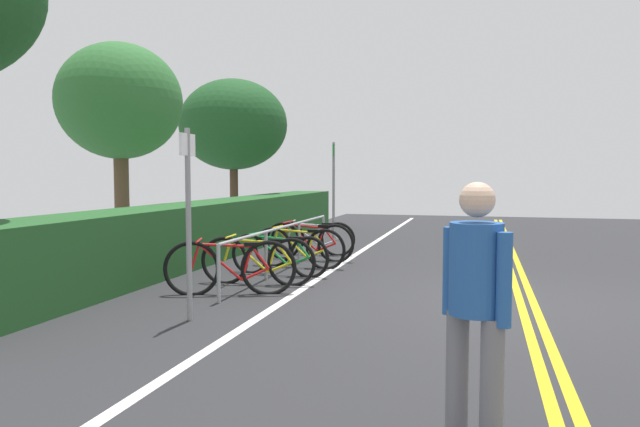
# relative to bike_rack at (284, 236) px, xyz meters

# --- Properties ---
(ground_plane) EXTENTS (30.97, 11.64, 0.05)m
(ground_plane) POSITION_rel_bike_rack_xyz_m (-1.65, -3.75, -0.61)
(ground_plane) COLOR #2B2B2D
(centre_line_yellow_inner) EXTENTS (27.88, 0.10, 0.00)m
(centre_line_yellow_inner) POSITION_rel_bike_rack_xyz_m (-1.65, -3.83, -0.58)
(centre_line_yellow_inner) COLOR gold
(centre_line_yellow_inner) RESTS_ON ground_plane
(centre_line_yellow_outer) EXTENTS (27.88, 0.10, 0.00)m
(centre_line_yellow_outer) POSITION_rel_bike_rack_xyz_m (-1.65, -3.67, -0.58)
(centre_line_yellow_outer) COLOR gold
(centre_line_yellow_outer) RESTS_ON ground_plane
(bike_lane_stripe_white) EXTENTS (27.88, 0.12, 0.00)m
(bike_lane_stripe_white) POSITION_rel_bike_rack_xyz_m (-1.65, -0.76, -0.58)
(bike_lane_stripe_white) COLOR white
(bike_lane_stripe_white) RESTS_ON ground_plane
(bike_rack) EXTENTS (5.16, 0.05, 0.76)m
(bike_rack) POSITION_rel_bike_rack_xyz_m (0.00, 0.00, 0.00)
(bike_rack) COLOR #9EA0A5
(bike_rack) RESTS_ON ground_plane
(bicycle_0) EXTENTS (0.67, 1.71, 0.78)m
(bicycle_0) POSITION_rel_bike_rack_xyz_m (-2.04, 0.07, -0.22)
(bicycle_0) COLOR black
(bicycle_0) RESTS_ON ground_plane
(bicycle_1) EXTENTS (0.46, 1.74, 0.75)m
(bicycle_1) POSITION_rel_bike_rack_xyz_m (-1.25, -0.02, -0.23)
(bicycle_1) COLOR black
(bicycle_1) RESTS_ON ground_plane
(bicycle_2) EXTENTS (0.46, 1.72, 0.70)m
(bicycle_2) POSITION_rel_bike_rack_xyz_m (-0.42, -0.06, -0.26)
(bicycle_2) COLOR black
(bicycle_2) RESTS_ON ground_plane
(bicycle_3) EXTENTS (0.46, 1.70, 0.74)m
(bicycle_3) POSITION_rel_bike_rack_xyz_m (0.41, -0.13, -0.24)
(bicycle_3) COLOR black
(bicycle_3) RESTS_ON ground_plane
(bicycle_4) EXTENTS (0.46, 1.80, 0.75)m
(bicycle_4) POSITION_rel_bike_rack_xyz_m (1.29, -0.06, -0.23)
(bicycle_4) COLOR black
(bicycle_4) RESTS_ON ground_plane
(bicycle_5) EXTENTS (0.46, 1.71, 0.71)m
(bicycle_5) POSITION_rel_bike_rack_xyz_m (1.99, 0.07, -0.25)
(bicycle_5) COLOR black
(bicycle_5) RESTS_ON ground_plane
(pedestrian) EXTENTS (0.34, 0.41, 1.58)m
(pedestrian) POSITION_rel_bike_rack_xyz_m (-5.69, -3.15, 0.32)
(pedestrian) COLOR slate
(pedestrian) RESTS_ON ground_plane
(sign_post_near) EXTENTS (0.36, 0.06, 2.13)m
(sign_post_near) POSITION_rel_bike_rack_xyz_m (-3.45, -0.07, 0.71)
(sign_post_near) COLOR gray
(sign_post_near) RESTS_ON ground_plane
(sign_post_far) EXTENTS (0.36, 0.10, 2.33)m
(sign_post_far) POSITION_rel_bike_rack_xyz_m (3.72, 0.07, 0.82)
(sign_post_far) COLOR gray
(sign_post_far) RESTS_ON ground_plane
(hedge_backdrop) EXTENTS (14.11, 1.07, 1.07)m
(hedge_backdrop) POSITION_rel_bike_rack_xyz_m (1.50, 1.97, -0.04)
(hedge_backdrop) COLOR #235626
(hedge_backdrop) RESTS_ON ground_plane
(tree_mid) EXTENTS (2.39, 2.39, 4.15)m
(tree_mid) POSITION_rel_bike_rack_xyz_m (0.81, 3.62, 2.42)
(tree_mid) COLOR brown
(tree_mid) RESTS_ON ground_plane
(tree_far_right) EXTENTS (3.01, 3.01, 4.25)m
(tree_far_right) POSITION_rel_bike_rack_xyz_m (6.09, 3.55, 2.40)
(tree_far_right) COLOR #473323
(tree_far_right) RESTS_ON ground_plane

